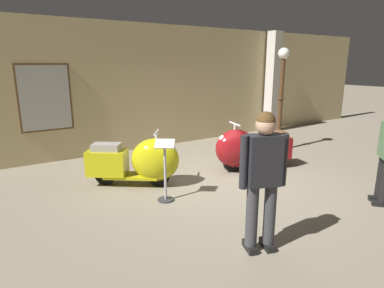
{
  "coord_description": "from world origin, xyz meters",
  "views": [
    {
      "loc": [
        -3.81,
        -4.73,
        2.29
      ],
      "look_at": [
        -0.26,
        0.75,
        0.66
      ],
      "focal_mm": 30.24,
      "sensor_mm": 36.0,
      "label": 1
    }
  ],
  "objects_px": {
    "visitor_0": "(263,173)",
    "scooter_0": "(141,161)",
    "lamppost": "(281,95)",
    "info_stanchion": "(165,176)",
    "scooter_1": "(247,149)"
  },
  "relations": [
    {
      "from": "scooter_1",
      "to": "info_stanchion",
      "type": "xyz_separation_m",
      "value": [
        -2.27,
        -0.47,
        -0.05
      ]
    },
    {
      "from": "lamppost",
      "to": "scooter_1",
      "type": "bearing_deg",
      "value": -157.01
    },
    {
      "from": "visitor_0",
      "to": "scooter_0",
      "type": "bearing_deg",
      "value": 27.34
    },
    {
      "from": "visitor_0",
      "to": "info_stanchion",
      "type": "relative_size",
      "value": 1.66
    },
    {
      "from": "lamppost",
      "to": "info_stanchion",
      "type": "distance_m",
      "value": 4.4
    },
    {
      "from": "lamppost",
      "to": "visitor_0",
      "type": "distance_m",
      "value": 5.02
    },
    {
      "from": "info_stanchion",
      "to": "scooter_0",
      "type": "bearing_deg",
      "value": 93.96
    },
    {
      "from": "scooter_0",
      "to": "visitor_0",
      "type": "relative_size",
      "value": 0.96
    },
    {
      "from": "scooter_0",
      "to": "visitor_0",
      "type": "bearing_deg",
      "value": -46.72
    },
    {
      "from": "scooter_1",
      "to": "info_stanchion",
      "type": "bearing_deg",
      "value": 25.51
    },
    {
      "from": "scooter_0",
      "to": "info_stanchion",
      "type": "distance_m",
      "value": 0.87
    },
    {
      "from": "scooter_1",
      "to": "scooter_0",
      "type": "bearing_deg",
      "value": 4.08
    },
    {
      "from": "info_stanchion",
      "to": "lamppost",
      "type": "bearing_deg",
      "value": 16.84
    },
    {
      "from": "scooter_1",
      "to": "info_stanchion",
      "type": "relative_size",
      "value": 1.71
    },
    {
      "from": "scooter_1",
      "to": "visitor_0",
      "type": "relative_size",
      "value": 1.03
    }
  ]
}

